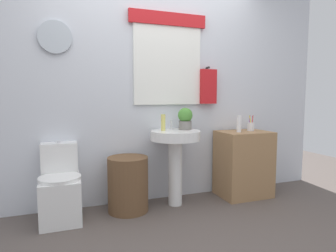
# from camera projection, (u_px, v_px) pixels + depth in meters

# --- Properties ---
(ground_plane) EXTENTS (8.00, 8.00, 0.00)m
(ground_plane) POSITION_uv_depth(u_px,v_px,m) (193.00, 244.00, 2.29)
(ground_plane) COLOR #564C47
(back_wall) EXTENTS (4.40, 0.18, 2.60)m
(back_wall) POSITION_uv_depth(u_px,v_px,m) (151.00, 85.00, 3.24)
(back_wall) COLOR silver
(back_wall) RESTS_ON ground_plane
(toilet) EXTENTS (0.38, 0.51, 0.74)m
(toilet) POSITION_uv_depth(u_px,v_px,m) (60.00, 190.00, 2.75)
(toilet) COLOR white
(toilet) RESTS_ON ground_plane
(laundry_hamper) EXTENTS (0.41, 0.41, 0.56)m
(laundry_hamper) POSITION_uv_depth(u_px,v_px,m) (128.00, 184.00, 2.94)
(laundry_hamper) COLOR brown
(laundry_hamper) RESTS_ON ground_plane
(pedestal_sink) EXTENTS (0.54, 0.54, 0.81)m
(pedestal_sink) POSITION_uv_depth(u_px,v_px,m) (175.00, 149.00, 3.09)
(pedestal_sink) COLOR white
(pedestal_sink) RESTS_ON ground_plane
(faucet) EXTENTS (0.03, 0.03, 0.10)m
(faucet) POSITION_uv_depth(u_px,v_px,m) (171.00, 125.00, 3.17)
(faucet) COLOR silver
(faucet) RESTS_ON pedestal_sink
(wooden_cabinet) EXTENTS (0.58, 0.44, 0.77)m
(wooden_cabinet) POSITION_uv_depth(u_px,v_px,m) (243.00, 164.00, 3.40)
(wooden_cabinet) COLOR #9E754C
(wooden_cabinet) RESTS_ON ground_plane
(soap_bottle) EXTENTS (0.05, 0.05, 0.17)m
(soap_bottle) POSITION_uv_depth(u_px,v_px,m) (163.00, 122.00, 3.06)
(soap_bottle) COLOR #DBD166
(soap_bottle) RESTS_ON pedestal_sink
(potted_plant) EXTENTS (0.16, 0.16, 0.24)m
(potted_plant) POSITION_uv_depth(u_px,v_px,m) (185.00, 118.00, 3.16)
(potted_plant) COLOR slate
(potted_plant) RESTS_ON pedestal_sink
(lotion_bottle) EXTENTS (0.05, 0.05, 0.19)m
(lotion_bottle) POSITION_uv_depth(u_px,v_px,m) (239.00, 124.00, 3.28)
(lotion_bottle) COLOR white
(lotion_bottle) RESTS_ON wooden_cabinet
(toothbrush_cup) EXTENTS (0.08, 0.08, 0.19)m
(toothbrush_cup) POSITION_uv_depth(u_px,v_px,m) (251.00, 126.00, 3.41)
(toothbrush_cup) COLOR silver
(toothbrush_cup) RESTS_ON wooden_cabinet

